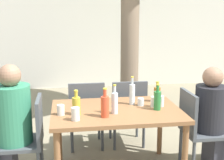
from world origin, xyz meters
TOP-DOWN VIEW (x-y plane):
  - cafe_building_wall at (0.00, 4.12)m, footprint 10.00×0.08m
  - dining_table_front at (0.00, 0.00)m, footprint 1.34×0.93m
  - patio_chair_0 at (-0.90, 0.00)m, footprint 0.44×0.44m
  - patio_chair_1 at (0.90, 0.00)m, footprint 0.44×0.44m
  - patio_chair_2 at (-0.27, 0.70)m, footprint 0.44×0.44m
  - patio_chair_3 at (0.27, 0.70)m, footprint 0.44×0.44m
  - person_seated_0 at (-1.13, -0.00)m, footprint 0.59×0.38m
  - person_seated_1 at (1.14, -0.00)m, footprint 0.57×0.35m
  - amber_bottle_0 at (0.50, 0.22)m, footprint 0.07×0.07m
  - water_bottle_1 at (0.20, 0.16)m, footprint 0.06×0.06m
  - green_bottle_2 at (0.42, -0.07)m, footprint 0.07×0.07m
  - water_bottle_3 at (-0.04, -0.13)m, footprint 0.06×0.06m
  - soda_bottle_4 at (-0.15, -0.22)m, footprint 0.08×0.08m
  - oil_cruet_5 at (-0.42, -0.11)m, footprint 0.08×0.08m
  - drinking_glass_0 at (-0.57, -0.09)m, footprint 0.08×0.08m
  - drinking_glass_1 at (0.29, 0.09)m, footprint 0.07×0.07m
  - drinking_glass_2 at (0.49, 0.03)m, footprint 0.06×0.06m
  - drinking_glass_3 at (0.41, 0.03)m, footprint 0.07×0.07m
  - drinking_glass_4 at (-0.43, -0.27)m, footprint 0.08×0.08m

SIDE VIEW (x-z plane):
  - patio_chair_0 at x=-0.90m, z-range 0.06..0.95m
  - patio_chair_1 at x=0.90m, z-range 0.06..0.95m
  - patio_chair_2 at x=-0.27m, z-range 0.06..0.95m
  - patio_chair_3 at x=0.27m, z-range 0.06..0.95m
  - person_seated_1 at x=1.14m, z-range -0.06..1.10m
  - person_seated_0 at x=-1.13m, z-range -0.06..1.18m
  - dining_table_front at x=0.00m, z-range 0.29..1.02m
  - drinking_glass_1 at x=0.29m, z-range 0.73..0.82m
  - drinking_glass_0 at x=-0.57m, z-range 0.73..0.84m
  - drinking_glass_3 at x=0.41m, z-range 0.73..0.85m
  - drinking_glass_2 at x=0.49m, z-range 0.73..0.85m
  - drinking_glass_4 at x=-0.43m, z-range 0.73..0.86m
  - amber_bottle_0 at x=0.50m, z-range 0.71..0.94m
  - oil_cruet_5 at x=-0.42m, z-range 0.71..0.96m
  - green_bottle_2 at x=0.42m, z-range 0.70..0.98m
  - soda_bottle_4 at x=-0.15m, z-range 0.70..0.99m
  - water_bottle_3 at x=-0.04m, z-range 0.70..1.00m
  - water_bottle_1 at x=0.20m, z-range 0.70..1.01m
  - cafe_building_wall at x=0.00m, z-range 0.00..2.80m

